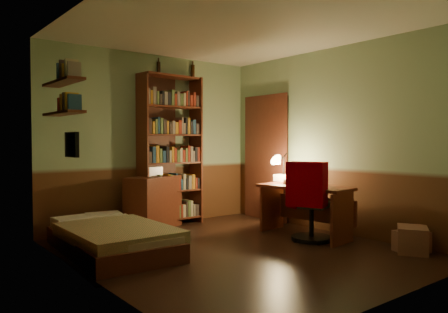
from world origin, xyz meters
TOP-DOWN VIEW (x-y plane):
  - floor at (0.00, 0.00)m, footprint 3.50×4.00m
  - ceiling at (0.00, 0.00)m, footprint 3.50×4.00m
  - wall_back at (0.00, 2.01)m, footprint 3.50×0.02m
  - wall_left at (-1.76, 0.00)m, footprint 0.02×4.00m
  - wall_right at (1.76, 0.00)m, footprint 0.02×4.00m
  - wall_front at (0.00, -2.01)m, footprint 3.50×0.02m
  - doorway at (1.72, 1.30)m, footprint 0.06×0.90m
  - door_trim at (1.69, 1.30)m, footprint 0.02×0.98m
  - bed at (-1.18, 0.86)m, footprint 1.08×1.89m
  - dresser at (-0.13, 1.76)m, footprint 0.97×0.75m
  - mini_stereo at (-0.07, 1.89)m, footprint 0.26×0.20m
  - bookshelf at (0.21, 1.85)m, footprint 1.00×0.40m
  - bottle_left at (0.08, 1.96)m, footprint 0.06×0.06m
  - bottle_right at (0.70, 1.96)m, footprint 0.08×0.08m
  - desk at (1.21, 0.04)m, footprint 0.69×1.34m
  - paper_stack at (1.48, 0.68)m, footprint 0.26×0.30m
  - desk_lamp at (1.48, 0.68)m, footprint 0.21×0.21m
  - office_chair at (1.09, -0.19)m, footprint 0.55×0.52m
  - red_jacket at (0.88, -0.23)m, footprint 0.27×0.47m
  - wall_shelf_lower at (-1.64, 1.10)m, footprint 0.20×0.90m
  - wall_shelf_upper at (-1.64, 1.10)m, footprint 0.20×0.90m
  - framed_picture at (-1.72, 0.60)m, footprint 0.04×0.32m
  - cardboard_box_a at (1.53, -1.32)m, footprint 0.51×0.48m
  - cardboard_box_b at (1.56, -1.29)m, footprint 0.40×0.36m

SIDE VIEW (x-z plane):
  - floor at x=0.00m, z-range -0.02..0.00m
  - cardboard_box_b at x=1.56m, z-range 0.00..0.24m
  - cardboard_box_a at x=1.53m, z-range 0.00..0.30m
  - bed at x=-1.18m, z-range 0.00..0.55m
  - desk at x=1.21m, z-range 0.00..0.68m
  - dresser at x=-0.13m, z-range 0.00..0.77m
  - office_chair at x=1.09m, z-range 0.00..0.87m
  - paper_stack at x=1.48m, z-range 0.68..0.79m
  - mini_stereo at x=-0.07m, z-range 0.77..0.90m
  - desk_lamp at x=1.48m, z-range 0.68..1.30m
  - doorway at x=1.72m, z-range 0.00..2.00m
  - door_trim at x=1.69m, z-range -0.04..2.04m
  - bookshelf at x=0.21m, z-range 0.00..2.28m
  - red_jacket at x=0.88m, z-range 0.87..1.42m
  - framed_picture at x=-1.72m, z-range 1.12..1.38m
  - wall_back at x=0.00m, z-range 0.00..2.60m
  - wall_left at x=-1.76m, z-range 0.00..2.60m
  - wall_right at x=1.76m, z-range 0.00..2.60m
  - wall_front at x=0.00m, z-range 0.00..2.60m
  - wall_shelf_lower at x=-1.64m, z-range 1.59..1.61m
  - wall_shelf_upper at x=-1.64m, z-range 1.94..1.96m
  - bottle_left at x=0.08m, z-range 2.28..2.49m
  - bottle_right at x=0.70m, z-range 2.28..2.51m
  - ceiling at x=0.00m, z-range 2.60..2.62m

